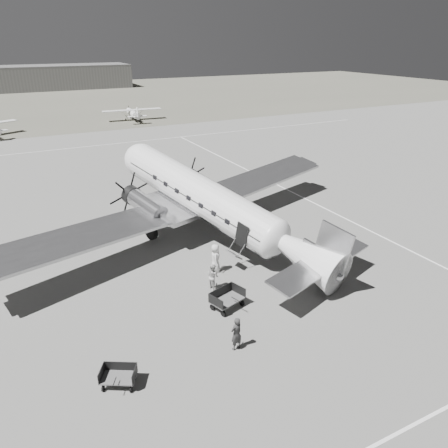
{
  "coord_description": "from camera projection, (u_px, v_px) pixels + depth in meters",
  "views": [
    {
      "loc": [
        -12.36,
        -21.75,
        13.86
      ],
      "look_at": [
        0.12,
        2.5,
        2.2
      ],
      "focal_mm": 35.0,
      "sensor_mm": 36.0,
      "label": 1
    }
  ],
  "objects": [
    {
      "name": "baggage_cart_near",
      "position": [
        227.0,
        299.0,
        24.11
      ],
      "size": [
        2.24,
        1.86,
        1.08
      ],
      "primitive_type": null,
      "rotation": [
        0.0,
        0.0,
        0.3
      ],
      "color": "#515151",
      "rests_on": "ground"
    },
    {
      "name": "taxi_line_near",
      "position": [
        415.0,
        424.0,
        16.98
      ],
      "size": [
        60.0,
        0.15,
        0.01
      ],
      "primitive_type": "cube",
      "color": "silver",
      "rests_on": "ground"
    },
    {
      "name": "grass_infield",
      "position": [
        50.0,
        100.0,
        106.11
      ],
      "size": [
        260.0,
        90.0,
        0.01
      ],
      "primitive_type": "cube",
      "color": "#5A584B",
      "rests_on": "ground"
    },
    {
      "name": "dc3_airliner",
      "position": [
        211.0,
        204.0,
        30.99
      ],
      "size": [
        36.38,
        30.39,
        5.93
      ],
      "primitive_type": null,
      "rotation": [
        0.0,
        0.0,
        0.32
      ],
      "color": "#A9A9AB",
      "rests_on": "ground"
    },
    {
      "name": "ground",
      "position": [
        240.0,
        269.0,
        28.43
      ],
      "size": [
        260.0,
        260.0,
        0.0
      ],
      "primitive_type": "plane",
      "color": "slate",
      "rests_on": "ground"
    },
    {
      "name": "hangar_main",
      "position": [
        55.0,
        77.0,
        127.35
      ],
      "size": [
        42.0,
        14.0,
        6.6
      ],
      "color": "slate",
      "rests_on": "ground"
    },
    {
      "name": "ground_crew",
      "position": [
        236.0,
        334.0,
        20.8
      ],
      "size": [
        0.71,
        0.55,
        1.75
      ],
      "primitive_type": "imported",
      "rotation": [
        0.0,
        0.0,
        3.36
      ],
      "color": "#2E2E2E",
      "rests_on": "ground"
    },
    {
      "name": "taxi_line_right",
      "position": [
        376.0,
        234.0,
        33.48
      ],
      "size": [
        0.15,
        80.0,
        0.01
      ],
      "primitive_type": "cube",
      "color": "silver",
      "rests_on": "ground"
    },
    {
      "name": "baggage_cart_far",
      "position": [
        118.0,
        377.0,
        18.73
      ],
      "size": [
        1.91,
        1.74,
        0.89
      ],
      "primitive_type": null,
      "rotation": [
        0.0,
        0.0,
        -0.52
      ],
      "color": "#515151",
      "rests_on": "ground"
    },
    {
      "name": "light_plane_right",
      "position": [
        133.0,
        114.0,
        78.82
      ],
      "size": [
        11.25,
        9.4,
        2.21
      ],
      "primitive_type": null,
      "rotation": [
        0.0,
        0.0,
        -0.07
      ],
      "color": "white",
      "rests_on": "ground"
    },
    {
      "name": "ramp_agent",
      "position": [
        213.0,
        276.0,
        25.95
      ],
      "size": [
        0.75,
        0.88,
        1.59
      ],
      "primitive_type": "imported",
      "rotation": [
        0.0,
        0.0,
        1.78
      ],
      "color": "#ABAAA8",
      "rests_on": "ground"
    },
    {
      "name": "passenger",
      "position": [
        215.0,
        258.0,
        27.72
      ],
      "size": [
        0.92,
        1.1,
        1.92
      ],
      "primitive_type": "imported",
      "rotation": [
        0.0,
        0.0,
        1.18
      ],
      "color": "silver",
      "rests_on": "ground"
    },
    {
      "name": "taxi_line_horizon",
      "position": [
        101.0,
        145.0,
        61.14
      ],
      "size": [
        90.0,
        0.15,
        0.01
      ],
      "primitive_type": "cube",
      "color": "silver",
      "rests_on": "ground"
    }
  ]
}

